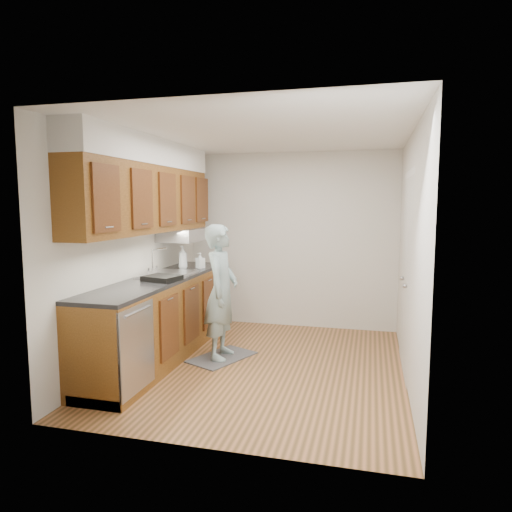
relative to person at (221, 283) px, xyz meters
The scene contains 14 objects.
floor 1.03m from the person, 15.79° to the right, with size 3.50×3.50×0.00m, color #A5683E.
ceiling 1.70m from the person, 15.79° to the right, with size 3.50×3.50×0.00m, color white.
wall_left 1.06m from the person, behind, with size 0.02×3.50×2.50m, color silver.
wall_right 2.06m from the person, ahead, with size 0.02×3.50×2.50m, color silver.
wall_back 1.72m from the person, 72.09° to the left, with size 3.00×0.02×2.50m, color silver.
counter 0.80m from the person, 167.72° to the right, with size 0.64×2.80×1.30m.
upper_cabinets 1.34m from the person, behind, with size 0.47×2.80×1.21m.
closet_door 2.02m from the person, ahead, with size 0.02×1.22×2.05m, color white.
floor_mat 0.88m from the person, 90.00° to the right, with size 0.46×0.77×0.01m, color #5B5B5D.
person is the anchor object (origin of this frame).
soap_bottle_a 0.93m from the person, 141.25° to the left, with size 0.11×0.11×0.30m, color white.
soap_bottle_b 0.85m from the person, 127.34° to the left, with size 0.09×0.09×0.20m, color white.
steel_can 0.86m from the person, 125.86° to the left, with size 0.07×0.07×0.12m, color #A5A5AA.
dish_rack 0.67m from the person, 148.62° to the right, with size 0.36×0.30×0.06m, color black.
Camera 1 is at (1.12, -4.71, 1.78)m, focal length 32.00 mm.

